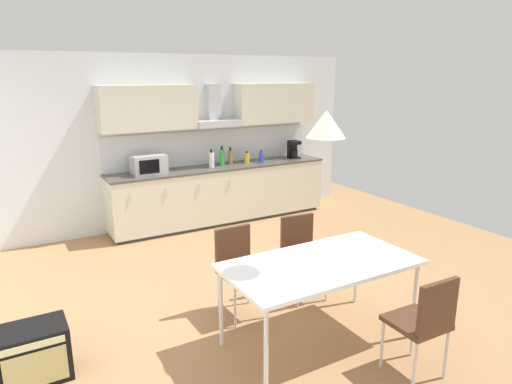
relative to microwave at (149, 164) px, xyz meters
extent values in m
cube|color=#9E754C|center=(0.46, -2.55, -1.06)|extent=(7.96, 8.57, 0.02)
cube|color=silver|center=(0.46, 0.35, 0.26)|extent=(6.37, 0.10, 2.61)
cube|color=#333333|center=(1.16, 0.00, -1.02)|extent=(3.41, 0.55, 0.05)
cube|color=beige|center=(1.16, 0.00, -0.58)|extent=(3.56, 0.60, 0.83)
cube|color=#4C4742|center=(1.16, 0.00, -0.16)|extent=(3.58, 0.62, 0.03)
cube|color=silver|center=(-0.37, -0.31, -0.38)|extent=(0.01, 0.01, 0.14)
cube|color=silver|center=(0.14, -0.31, -0.38)|extent=(0.01, 0.01, 0.14)
cube|color=silver|center=(0.65, -0.31, -0.38)|extent=(0.01, 0.01, 0.14)
cube|color=silver|center=(1.16, -0.31, -0.38)|extent=(0.01, 0.01, 0.14)
cube|color=silver|center=(1.16, 0.29, 0.13)|extent=(3.56, 0.02, 0.54)
cube|color=beige|center=(0.08, 0.13, 0.80)|extent=(1.41, 0.34, 0.65)
cube|color=beige|center=(2.23, 0.13, 0.80)|extent=(1.41, 0.34, 0.65)
cube|color=#B7BABF|center=(1.16, 0.11, 0.53)|extent=(0.75, 0.40, 0.10)
cube|color=#B7BABF|center=(1.16, 0.22, 0.82)|extent=(0.20, 0.16, 0.60)
cube|color=#ADADB2|center=(0.00, 0.00, 0.00)|extent=(0.48, 0.34, 0.28)
cube|color=black|center=(-0.04, -0.17, 0.00)|extent=(0.29, 0.01, 0.20)
cube|color=black|center=(2.56, 0.00, -0.13)|extent=(0.18, 0.18, 0.02)
cylinder|color=black|center=(2.56, -0.01, -0.06)|extent=(0.12, 0.12, 0.12)
cube|color=black|center=(2.56, 0.06, 0.01)|extent=(0.16, 0.08, 0.30)
cube|color=black|center=(2.56, -0.01, 0.13)|extent=(0.18, 0.16, 0.06)
cylinder|color=white|center=(0.98, -0.04, -0.02)|extent=(0.08, 0.08, 0.24)
cylinder|color=black|center=(0.98, -0.04, 0.12)|extent=(0.03, 0.03, 0.05)
cylinder|color=yellow|center=(1.64, 0.03, -0.06)|extent=(0.08, 0.08, 0.16)
cylinder|color=black|center=(1.64, 0.03, 0.04)|extent=(0.03, 0.03, 0.04)
cylinder|color=brown|center=(1.36, 0.06, -0.03)|extent=(0.08, 0.08, 0.23)
cylinder|color=black|center=(1.36, 0.06, 0.11)|extent=(0.03, 0.03, 0.05)
cylinder|color=green|center=(1.20, 0.03, -0.01)|extent=(0.08, 0.08, 0.25)
cylinder|color=black|center=(1.20, 0.03, 0.14)|extent=(0.03, 0.03, 0.06)
cylinder|color=blue|center=(1.87, -0.05, -0.06)|extent=(0.08, 0.08, 0.17)
cylinder|color=black|center=(1.87, -0.05, 0.05)|extent=(0.03, 0.03, 0.04)
cube|color=white|center=(0.41, -3.54, -0.31)|extent=(1.67, 0.88, 0.04)
cylinder|color=silver|center=(-0.37, -3.92, -0.69)|extent=(0.04, 0.04, 0.72)
cylinder|color=silver|center=(1.18, -3.92, -0.69)|extent=(0.04, 0.04, 0.72)
cylinder|color=silver|center=(-0.37, -3.16, -0.69)|extent=(0.04, 0.04, 0.72)
cylinder|color=silver|center=(1.18, -3.16, -0.69)|extent=(0.04, 0.04, 0.72)
cube|color=#4C2D1E|center=(0.78, -4.28, -0.60)|extent=(0.41, 0.41, 0.04)
cube|color=#4C2D1E|center=(0.78, -4.46, -0.38)|extent=(0.38, 0.05, 0.40)
cylinder|color=silver|center=(0.62, -4.10, -0.83)|extent=(0.02, 0.02, 0.43)
cylinder|color=silver|center=(0.96, -4.11, -0.83)|extent=(0.02, 0.02, 0.43)
cylinder|color=silver|center=(0.61, -4.44, -0.83)|extent=(0.02, 0.02, 0.43)
cylinder|color=silver|center=(0.95, -4.45, -0.83)|extent=(0.02, 0.02, 0.43)
cube|color=#4C2D1E|center=(0.03, -2.80, -0.60)|extent=(0.41, 0.41, 0.04)
cube|color=#4C2D1E|center=(0.03, -2.62, -0.38)|extent=(0.38, 0.05, 0.40)
cylinder|color=silver|center=(0.20, -2.97, -0.83)|extent=(0.02, 0.02, 0.43)
cylinder|color=silver|center=(-0.14, -2.98, -0.83)|extent=(0.02, 0.02, 0.43)
cylinder|color=silver|center=(0.20, -2.63, -0.83)|extent=(0.02, 0.02, 0.43)
cylinder|color=silver|center=(-0.14, -2.64, -0.83)|extent=(0.02, 0.02, 0.43)
cube|color=#4C2D1E|center=(0.78, -2.80, -0.60)|extent=(0.44, 0.44, 0.04)
cube|color=#4C2D1E|center=(0.80, -2.62, -0.38)|extent=(0.38, 0.08, 0.40)
cylinder|color=silver|center=(0.94, -2.99, -0.83)|extent=(0.02, 0.02, 0.43)
cylinder|color=silver|center=(0.60, -2.95, -0.83)|extent=(0.02, 0.02, 0.43)
cylinder|color=silver|center=(0.97, -2.65, -0.83)|extent=(0.02, 0.02, 0.43)
cylinder|color=silver|center=(0.63, -2.62, -0.83)|extent=(0.02, 0.02, 0.43)
cube|color=black|center=(-1.84, -2.85, -0.83)|extent=(0.52, 0.36, 0.44)
cube|color=tan|center=(-1.84, -3.03, -0.86)|extent=(0.44, 0.01, 0.29)
cube|color=beige|center=(-1.84, -3.03, -0.66)|extent=(0.44, 0.01, 0.05)
cone|color=silver|center=(0.41, -3.54, 0.89)|extent=(0.32, 0.32, 0.22)
camera|label=1|loc=(-1.89, -6.41, 1.29)|focal=32.00mm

